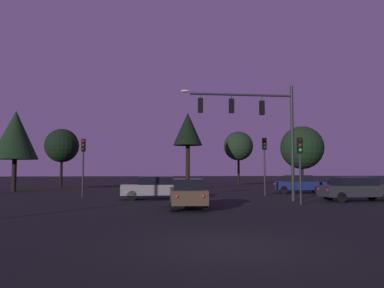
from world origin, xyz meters
The scene contains 14 objects.
ground_plane centered at (0.00, 24.50, 0.00)m, with size 168.00×168.00×0.00m, color black.
traffic_signal_mast_arm centered at (5.00, 13.38, 5.17)m, with size 7.26×0.38×7.37m.
traffic_light_corner_left centered at (6.78, 11.06, 2.73)m, with size 0.34×0.37×3.83m.
traffic_light_corner_right centered at (-6.44, 18.14, 2.97)m, with size 0.34×0.37×4.19m.
traffic_light_median centered at (7.04, 18.35, 3.13)m, with size 0.30×0.35×4.42m.
car_nearside_lane centered at (0.12, 9.70, 0.79)m, with size 1.94×4.31×1.52m.
car_crossing_left centered at (-1.38, 15.92, 0.80)m, with size 4.51×1.86×1.52m.
car_crossing_right centered at (11.18, 12.80, 0.80)m, with size 4.68×1.80×1.52m.
car_far_lane centered at (10.93, 21.07, 0.80)m, with size 4.50×3.03×1.52m.
tree_behind_sign centered at (9.70, 36.96, 4.97)m, with size 3.68×3.68×6.83m.
tree_left_far centered at (-13.84, 26.55, 5.15)m, with size 4.08×4.08×7.41m.
tree_center_horizon centered at (-11.35, 34.39, 4.69)m, with size 3.78×3.78×6.60m.
tree_right_cluster centered at (17.52, 35.56, 4.75)m, with size 5.38×5.38×7.44m.
tree_lot_edge centered at (2.32, 28.87, 6.09)m, with size 3.00×3.00×7.89m.
Camera 1 is at (-2.09, -9.68, 1.98)m, focal length 35.41 mm.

